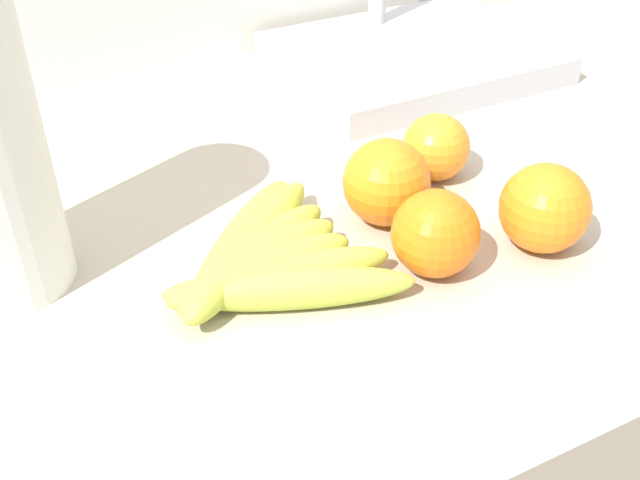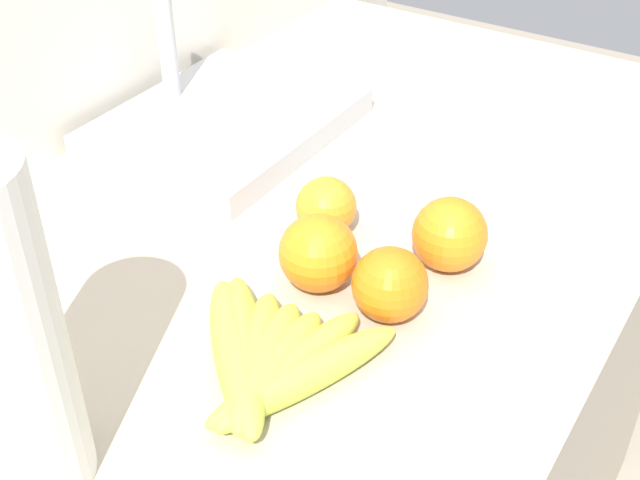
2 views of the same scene
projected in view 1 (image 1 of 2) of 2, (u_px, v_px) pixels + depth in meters
The scene contains 7 objects.
wall_back at pixel (174, 205), 1.19m from camera, with size 2.08×0.06×1.30m, color silver.
banana_bunch at pixel (262, 262), 0.66m from camera, with size 0.21×0.21×0.04m.
orange_far_right at pixel (436, 147), 0.79m from camera, with size 0.07×0.07×0.07m, color orange.
orange_right at pixel (386, 182), 0.72m from camera, with size 0.08×0.08×0.08m, color orange.
orange_back_left at pixel (545, 208), 0.69m from camera, with size 0.08×0.08×0.08m, color orange.
orange_back_right at pixel (435, 234), 0.66m from camera, with size 0.08×0.08×0.08m, color orange.
sink_basin at pixel (411, 55), 1.02m from camera, with size 0.34×0.27×0.19m.
Camera 1 is at (-0.25, -0.59, 1.31)m, focal length 43.33 mm.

